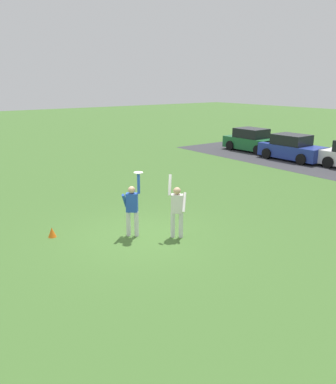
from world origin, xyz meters
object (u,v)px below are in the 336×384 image
Objects in this scene: parked_car_blue at (292,148)px; person_defender at (177,208)px; frisbee_disc at (138,173)px; field_cone_orange at (52,232)px; parked_car_green at (252,141)px; person_catcher at (132,207)px.

person_defender is at bearing -68.14° from parked_car_blue.
frisbee_disc is 3.40m from field_cone_orange.
parked_car_green and parked_car_blue have the same top height.
frisbee_disc reaches higher than field_cone_orange.
frisbee_disc is at bearing 0.00° from person_defender.
person_defender is at bearing 53.30° from field_cone_orange.
parked_car_blue is 17.33m from field_cone_orange.
frisbee_disc is 17.57m from parked_car_green.
person_catcher is 7.29× the size of frisbee_disc.
person_catcher reaches higher than parked_car_blue.
parked_car_green is 18.87m from field_cone_orange.
parked_car_blue is at bearing -8.20° from parked_car_green.
parked_car_blue reaches higher than field_cone_orange.
field_cone_orange is at bearing -79.63° from parked_car_blue.
field_cone_orange is (7.26, -17.41, -0.57)m from parked_car_green.
parked_car_blue is at bearing 101.70° from field_cone_orange.
person_catcher is 6.50× the size of field_cone_orange.
person_defender reaches higher than parked_car_blue.
person_catcher is at bearing -131.41° from frisbee_disc.
frisbee_disc is 0.07× the size of parked_car_blue.
person_catcher is at bearing -72.86° from parked_car_blue.
parked_car_green reaches higher than field_cone_orange.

